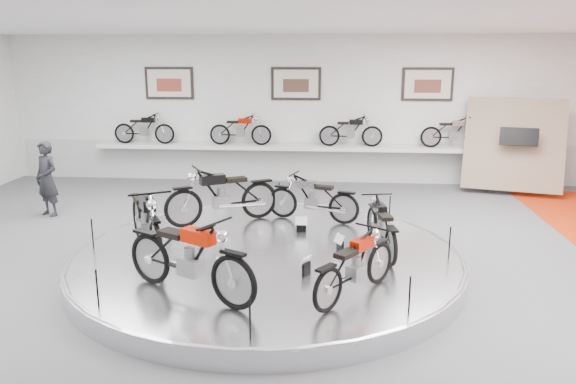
# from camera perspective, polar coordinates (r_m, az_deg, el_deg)

# --- Properties ---
(floor) EXTENTS (16.00, 16.00, 0.00)m
(floor) POSITION_cam_1_polar(r_m,az_deg,el_deg) (9.16, -2.35, -8.46)
(floor) COLOR #525255
(floor) RESTS_ON ground
(ceiling) EXTENTS (16.00, 16.00, 0.00)m
(ceiling) POSITION_cam_1_polar(r_m,az_deg,el_deg) (8.49, -2.63, 17.37)
(ceiling) COLOR white
(ceiling) RESTS_ON wall_back
(wall_back) EXTENTS (16.00, 0.00, 16.00)m
(wall_back) POSITION_cam_1_polar(r_m,az_deg,el_deg) (15.52, 0.82, 8.37)
(wall_back) COLOR white
(wall_back) RESTS_ON floor
(dado_band) EXTENTS (15.68, 0.04, 1.10)m
(dado_band) POSITION_cam_1_polar(r_m,az_deg,el_deg) (15.70, 0.80, 3.08)
(dado_band) COLOR #BCBCBA
(dado_band) RESTS_ON floor
(display_platform) EXTENTS (6.40, 6.40, 0.30)m
(display_platform) POSITION_cam_1_polar(r_m,az_deg,el_deg) (9.38, -2.13, -6.93)
(display_platform) COLOR silver
(display_platform) RESTS_ON floor
(platform_rim) EXTENTS (6.40, 6.40, 0.10)m
(platform_rim) POSITION_cam_1_polar(r_m,az_deg,el_deg) (9.34, -2.14, -6.24)
(platform_rim) COLOR #B2B2BA
(platform_rim) RESTS_ON display_platform
(shelf) EXTENTS (11.00, 0.55, 0.10)m
(shelf) POSITION_cam_1_polar(r_m,az_deg,el_deg) (15.35, 0.73, 4.54)
(shelf) COLOR silver
(shelf) RESTS_ON wall_back
(poster_left) EXTENTS (1.35, 0.06, 0.88)m
(poster_left) POSITION_cam_1_polar(r_m,az_deg,el_deg) (16.06, -11.97, 10.76)
(poster_left) COLOR beige
(poster_left) RESTS_ON wall_back
(poster_center) EXTENTS (1.35, 0.06, 0.88)m
(poster_center) POSITION_cam_1_polar(r_m,az_deg,el_deg) (15.42, 0.82, 10.94)
(poster_center) COLOR beige
(poster_center) RESTS_ON wall_back
(poster_right) EXTENTS (1.35, 0.06, 0.88)m
(poster_right) POSITION_cam_1_polar(r_m,az_deg,el_deg) (15.57, 14.00, 10.57)
(poster_right) COLOR beige
(poster_right) RESTS_ON wall_back
(display_panel) EXTENTS (2.56, 1.52, 2.30)m
(display_panel) POSITION_cam_1_polar(r_m,az_deg,el_deg) (15.35, 21.96, 4.49)
(display_panel) COLOR #91745E
(display_panel) RESTS_ON floor
(shelf_bike_a) EXTENTS (1.22, 0.43, 0.73)m
(shelf_bike_a) POSITION_cam_1_polar(r_m,az_deg,el_deg) (16.14, -14.40, 6.06)
(shelf_bike_a) COLOR black
(shelf_bike_a) RESTS_ON shelf
(shelf_bike_b) EXTENTS (1.22, 0.43, 0.73)m
(shelf_bike_b) POSITION_cam_1_polar(r_m,az_deg,el_deg) (15.46, -4.85, 6.12)
(shelf_bike_b) COLOR #9C1000
(shelf_bike_b) RESTS_ON shelf
(shelf_bike_c) EXTENTS (1.22, 0.43, 0.73)m
(shelf_bike_c) POSITION_cam_1_polar(r_m,az_deg,el_deg) (15.25, 6.39, 5.98)
(shelf_bike_c) COLOR black
(shelf_bike_c) RESTS_ON shelf
(shelf_bike_d) EXTENTS (1.22, 0.43, 0.73)m
(shelf_bike_d) POSITION_cam_1_polar(r_m,az_deg,el_deg) (15.56, 16.43, 5.66)
(shelf_bike_d) COLOR #A7A6AB
(shelf_bike_d) RESTS_ON shelf
(bike_a) EXTENTS (0.80, 1.61, 0.90)m
(bike_a) POSITION_cam_1_polar(r_m,az_deg,el_deg) (9.29, 9.47, -3.39)
(bike_a) COLOR black
(bike_a) RESTS_ON display_platform
(bike_b) EXTENTS (1.68, 0.97, 0.93)m
(bike_b) POSITION_cam_1_polar(r_m,az_deg,el_deg) (10.89, 2.52, -0.58)
(bike_b) COLOR #A7A6AB
(bike_b) RESTS_ON display_platform
(bike_c) EXTENTS (2.00, 1.52, 1.12)m
(bike_c) POSITION_cam_1_polar(r_m,az_deg,el_deg) (10.80, -6.71, -0.27)
(bike_c) COLOR black
(bike_c) RESTS_ON display_platform
(bike_d) EXTENTS (1.53, 2.01, 1.13)m
(bike_d) POSITION_cam_1_polar(r_m,az_deg,el_deg) (9.40, -14.23, -2.72)
(bike_d) COLOR black
(bike_d) RESTS_ON display_platform
(bike_e) EXTENTS (1.99, 1.51, 1.12)m
(bike_e) POSITION_cam_1_polar(r_m,az_deg,el_deg) (7.61, -10.01, -6.47)
(bike_e) COLOR #C51700
(bike_e) RESTS_ON display_platform
(bike_f) EXTENTS (1.34, 1.57, 0.91)m
(bike_f) POSITION_cam_1_polar(r_m,az_deg,el_deg) (7.56, 6.87, -7.36)
(bike_f) COLOR #9C1000
(bike_f) RESTS_ON display_platform
(visitor) EXTENTS (0.71, 0.62, 1.65)m
(visitor) POSITION_cam_1_polar(r_m,az_deg,el_deg) (13.33, -23.30, 1.24)
(visitor) COLOR black
(visitor) RESTS_ON floor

